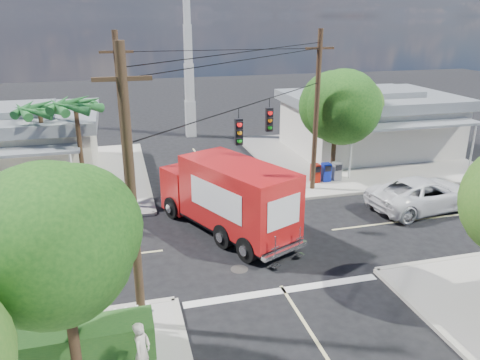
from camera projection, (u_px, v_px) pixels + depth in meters
name	position (u px, v px, depth m)	size (l,w,h in m)	color
ground	(251.00, 240.00, 21.22)	(120.00, 120.00, 0.00)	black
sidewalk_ne	(354.00, 156.00, 33.76)	(14.12, 14.12, 0.14)	#ABA59A
sidewalk_nw	(30.00, 182.00, 28.48)	(14.12, 14.12, 0.14)	#ABA59A
road_markings	(261.00, 255.00, 19.88)	(32.00, 32.00, 0.01)	beige
building_ne	(369.00, 121.00, 34.40)	(11.80, 10.20, 4.50)	silver
building_nw	(10.00, 142.00, 28.94)	(10.80, 10.20, 4.30)	beige
radio_tower	(189.00, 68.00, 37.71)	(0.80, 0.80, 17.00)	silver
tree_sw_front	(61.00, 248.00, 11.21)	(3.88, 3.78, 6.03)	#422D1C
tree_ne_front	(337.00, 103.00, 27.55)	(4.21, 4.14, 6.66)	#422D1C
tree_ne_back	(358.00, 104.00, 30.38)	(3.77, 3.66, 5.82)	#422D1C
palm_nw_front	(75.00, 108.00, 24.57)	(3.01, 3.08, 5.59)	#422D1C
palm_nw_back	(40.00, 111.00, 25.58)	(3.01, 3.08, 5.19)	#422D1C
utility_poles	(208.00, 133.00, 20.75)	(12.00, 10.68, 9.00)	#473321
picket_fence	(54.00, 331.00, 14.00)	(5.94, 0.06, 1.00)	silver
hedge_sw	(43.00, 349.00, 13.22)	(6.20, 1.20, 1.10)	#1C4A1B
vending_boxes	(326.00, 172.00, 28.22)	(1.90, 0.50, 1.10)	#A31307
delivery_truck	(228.00, 197.00, 21.44)	(5.48, 8.29, 3.49)	black
parked_car	(424.00, 194.00, 24.36)	(2.80, 6.07, 1.69)	silver
pedestrian	(142.00, 351.00, 12.64)	(0.65, 0.43, 1.77)	beige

